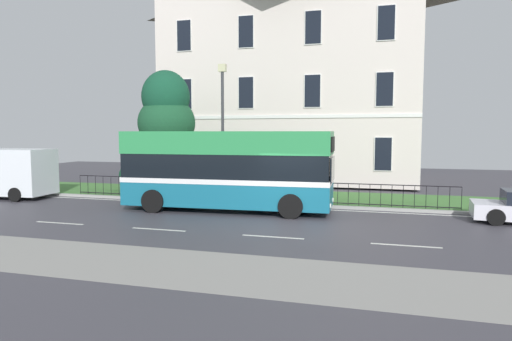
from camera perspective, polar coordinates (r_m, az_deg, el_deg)
name	(u,v)px	position (r m, az deg, el deg)	size (l,w,h in m)	color
ground_plane	(290,221)	(16.86, 4.30, -6.48)	(60.00, 56.00, 0.18)	#403D45
georgian_townhouse	(296,77)	(32.11, 5.08, 11.83)	(16.32, 10.87, 14.06)	silver
iron_verge_railing	(248,190)	(20.79, -0.98, -2.51)	(18.27, 0.04, 0.97)	black
evergreen_tree	(166,146)	(25.33, -11.41, 3.11)	(4.71, 4.71, 6.90)	#423328
single_decker_bus	(228,169)	(18.81, -3.59, 0.15)	(8.81, 2.91, 3.34)	#176682
white_panel_van	(4,173)	(25.76, -29.38, -0.27)	(5.36, 2.44, 2.47)	white
street_lamp_post	(223,122)	(21.57, -4.27, 6.22)	(0.36, 0.24, 6.40)	#333338
litter_bin	(257,187)	(21.49, 0.12, -2.11)	(0.51, 0.51, 1.12)	black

